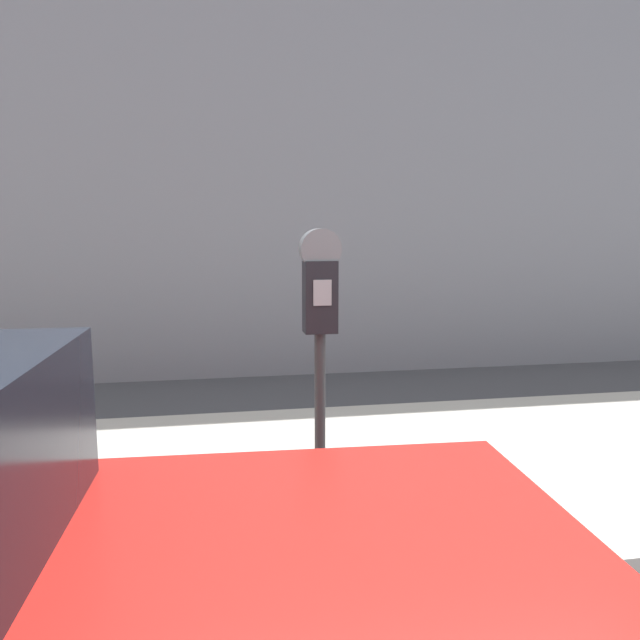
# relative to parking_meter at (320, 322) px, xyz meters

# --- Properties ---
(sidewalk) EXTENTS (24.00, 2.80, 0.11)m
(sidewalk) POSITION_rel_parking_meter_xyz_m (0.41, 1.06, -1.23)
(sidewalk) COLOR #BCB7AD
(sidewalk) RESTS_ON ground_plane
(building_facade) EXTENTS (24.00, 0.30, 5.54)m
(building_facade) POSITION_rel_parking_meter_xyz_m (0.41, 4.33, 1.49)
(building_facade) COLOR gray
(building_facade) RESTS_ON ground_plane
(parking_meter) EXTENTS (0.19, 0.12, 1.61)m
(parking_meter) POSITION_rel_parking_meter_xyz_m (0.00, 0.00, 0.00)
(parking_meter) COLOR #2D2D30
(parking_meter) RESTS_ON sidewalk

